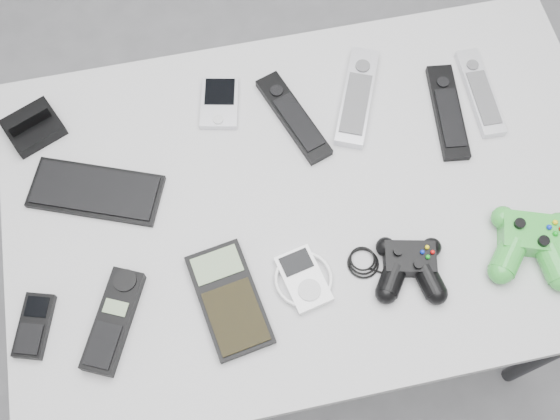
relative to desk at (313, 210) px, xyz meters
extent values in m
plane|color=slate|center=(0.08, -0.04, -0.68)|extent=(3.50, 3.50, 0.00)
cube|color=#A3A3A6|center=(0.00, 0.00, 0.05)|extent=(1.11, 0.71, 0.03)
cylinder|color=black|center=(0.51, -0.31, -0.32)|extent=(0.04, 0.04, 0.71)
cylinder|color=black|center=(-0.51, 0.31, -0.32)|extent=(0.04, 0.04, 0.71)
cylinder|color=black|center=(0.51, 0.31, -0.32)|extent=(0.04, 0.04, 0.71)
cube|color=black|center=(-0.38, 0.09, 0.07)|extent=(0.25, 0.18, 0.01)
cube|color=black|center=(-0.48, 0.24, 0.09)|extent=(0.12, 0.12, 0.05)
cube|color=silver|center=(-0.14, 0.22, 0.07)|extent=(0.09, 0.12, 0.02)
cube|color=silver|center=(0.12, 0.18, 0.08)|extent=(0.13, 0.22, 0.02)
cube|color=black|center=(-0.01, 0.16, 0.07)|extent=(0.11, 0.21, 0.02)
cube|color=black|center=(0.28, 0.11, 0.07)|extent=(0.07, 0.21, 0.02)
cube|color=silver|center=(0.36, 0.14, 0.07)|extent=(0.05, 0.19, 0.02)
cube|color=black|center=(-0.51, -0.14, 0.07)|extent=(0.08, 0.12, 0.02)
cube|color=black|center=(-0.38, -0.16, 0.08)|extent=(0.12, 0.18, 0.03)
cube|color=black|center=(-0.18, -0.16, 0.07)|extent=(0.13, 0.20, 0.02)
cube|color=white|center=(-0.06, -0.15, 0.07)|extent=(0.12, 0.12, 0.02)
camera|label=1|loc=(-0.16, -0.47, 1.13)|focal=42.00mm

